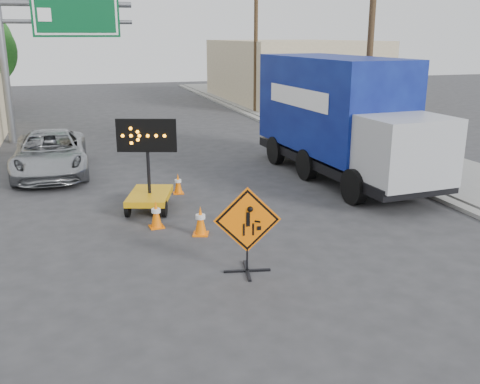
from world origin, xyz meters
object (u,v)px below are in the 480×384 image
arrow_board (149,190)px  box_truck (340,124)px  pickup_truck (50,153)px  construction_sign (247,228)px

arrow_board → box_truck: (7.15, 1.79, 1.32)m
pickup_truck → box_truck: 10.73m
construction_sign → pickup_truck: construction_sign is taller
construction_sign → pickup_truck: size_ratio=0.34×
construction_sign → pickup_truck: bearing=124.0°
arrow_board → box_truck: bearing=32.1°
construction_sign → box_truck: size_ratio=0.21×
arrow_board → pickup_truck: bearing=136.0°
pickup_truck → box_truck: size_ratio=0.62×
arrow_board → pickup_truck: 6.14m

